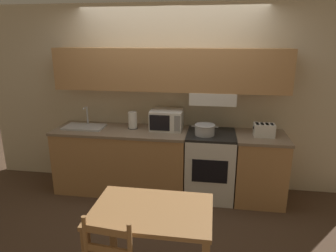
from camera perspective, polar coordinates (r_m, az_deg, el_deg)
ground_plane at (r=4.64m, az=0.47°, el=-10.47°), size 16.00×16.00×0.00m
wall_back at (r=4.13m, az=0.60°, el=7.50°), size 5.49×0.38×2.55m
lower_counter_main at (r=4.30m, az=-8.74°, el=-6.34°), size 1.82×0.67×0.90m
lower_counter_right_stub at (r=4.16m, az=16.96°, el=-7.64°), size 0.65×0.67×0.90m
stove_range at (r=4.12m, az=7.99°, el=-7.33°), size 0.63×0.64×0.90m
cooking_pot at (r=3.87m, az=7.02°, el=-0.63°), size 0.34×0.26×0.14m
microwave at (r=4.08m, az=-0.21°, el=1.26°), size 0.43×0.38×0.27m
toaster at (r=3.97m, az=17.83°, el=-0.72°), size 0.27×0.17×0.16m
sink_basin at (r=4.33m, az=-15.63°, el=-0.07°), size 0.55×0.33×0.28m
paper_towel_roll at (r=4.14m, az=-6.75°, el=1.09°), size 0.14×0.14×0.23m
dining_table at (r=2.57m, az=-3.07°, el=-17.94°), size 0.97×0.65×0.77m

